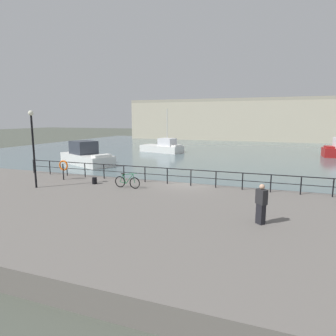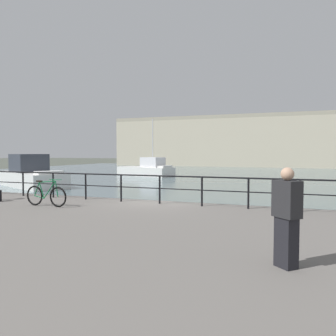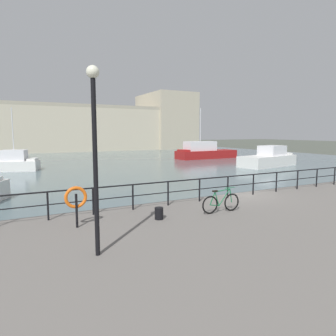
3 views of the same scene
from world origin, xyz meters
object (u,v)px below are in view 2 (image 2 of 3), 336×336
at_px(parked_bicycle, 46,195).
at_px(standing_person, 287,217).
at_px(moored_white_yacht, 32,175).
at_px(harbor_building, 299,140).
at_px(moored_cabin_cruiser, 147,169).

xyz_separation_m(parked_bicycle, standing_person, (8.24, -3.79, 0.47)).
relative_size(parked_bicycle, standing_person, 1.05).
height_order(moored_white_yacht, parked_bicycle, moored_white_yacht).
distance_m(harbor_building, parked_bicycle, 60.81).
relative_size(moored_white_yacht, standing_person, 4.82).
height_order(harbor_building, moored_white_yacht, harbor_building).
bearing_deg(moored_white_yacht, standing_person, -11.97).
relative_size(moored_cabin_cruiser, moored_white_yacht, 0.89).
xyz_separation_m(moored_cabin_cruiser, standing_person, (16.12, -30.06, 0.94)).
height_order(harbor_building, standing_person, harbor_building).
bearing_deg(moored_cabin_cruiser, harbor_building, 79.89).
xyz_separation_m(harbor_building, parked_bicycle, (-8.59, -60.09, -3.77)).
bearing_deg(harbor_building, moored_white_yacht, -112.88).
height_order(moored_cabin_cruiser, standing_person, moored_cabin_cruiser).
bearing_deg(moored_white_yacht, harbor_building, 93.51).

